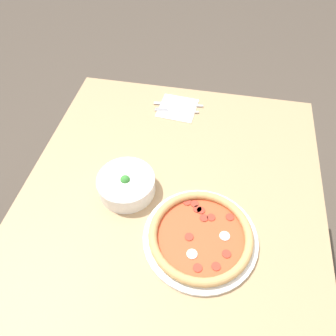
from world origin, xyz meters
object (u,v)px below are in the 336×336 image
(pizza, at_px, (201,236))
(knife, at_px, (180,105))
(bowl, at_px, (126,183))
(fork, at_px, (177,111))

(pizza, bearing_deg, knife, 14.88)
(bowl, height_order, knife, bowl)
(bowl, xyz_separation_m, fork, (0.43, -0.10, -0.03))
(bowl, bearing_deg, knife, -12.55)
(bowl, distance_m, knife, 0.48)
(pizza, distance_m, fork, 0.58)
(pizza, relative_size, bowl, 1.81)
(pizza, xyz_separation_m, fork, (0.56, 0.17, -0.01))
(fork, bearing_deg, bowl, 72.29)
(knife, bearing_deg, fork, 75.62)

